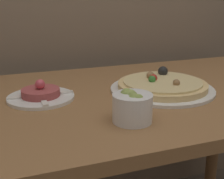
{
  "coord_description": "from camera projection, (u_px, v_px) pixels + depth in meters",
  "views": [
    {
      "loc": [
        -0.4,
        -0.51,
        1.06
      ],
      "look_at": [
        -0.1,
        0.32,
        0.79
      ],
      "focal_mm": 50.0,
      "sensor_mm": 36.0,
      "label": 1
    }
  ],
  "objects": [
    {
      "name": "dining_table",
      "position": [
        132.0,
        120.0,
        1.05
      ],
      "size": [
        1.37,
        0.77,
        0.75
      ],
      "color": "olive",
      "rests_on": "ground_plane"
    },
    {
      "name": "pizza_plate",
      "position": [
        162.0,
        86.0,
        1.04
      ],
      "size": [
        0.34,
        0.34,
        0.06
      ],
      "color": "white",
      "rests_on": "dining_table"
    },
    {
      "name": "tartare_plate",
      "position": [
        41.0,
        95.0,
        0.96
      ],
      "size": [
        0.21,
        0.21,
        0.06
      ],
      "color": "white",
      "rests_on": "dining_table"
    },
    {
      "name": "small_bowl",
      "position": [
        132.0,
        106.0,
        0.79
      ],
      "size": [
        0.1,
        0.1,
        0.08
      ],
      "color": "white",
      "rests_on": "dining_table"
    }
  ]
}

